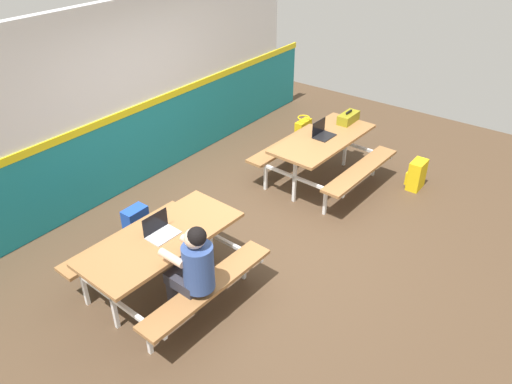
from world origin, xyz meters
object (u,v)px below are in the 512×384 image
(picnic_table_right, at_px, (323,148))
(satchel_spare, at_px, (136,224))
(laptop_dark, at_px, (322,133))
(backpack_dark, at_px, (416,175))
(laptop_silver, at_px, (160,231))
(student_nearer, at_px, (193,267))
(toolbox_grey, at_px, (349,118))
(picnic_table_left, at_px, (163,250))
(tote_bag_bright, at_px, (303,130))

(picnic_table_right, xyz_separation_m, satchel_spare, (-2.58, 1.13, -0.36))
(laptop_dark, height_order, backpack_dark, laptop_dark)
(laptop_dark, bearing_deg, laptop_silver, 177.59)
(student_nearer, relative_size, laptop_silver, 3.67)
(laptop_silver, distance_m, satchel_spare, 1.20)
(toolbox_grey, bearing_deg, laptop_silver, 177.03)
(student_nearer, bearing_deg, picnic_table_right, 7.66)
(picnic_table_right, height_order, student_nearer, student_nearer)
(picnic_table_left, height_order, tote_bag_bright, picnic_table_left)
(picnic_table_right, height_order, backpack_dark, picnic_table_right)
(picnic_table_left, xyz_separation_m, backpack_dark, (3.72, -1.31, -0.36))
(picnic_table_right, xyz_separation_m, laptop_silver, (-3.00, 0.16, 0.21))
(picnic_table_left, relative_size, laptop_silver, 5.33)
(picnic_table_right, bearing_deg, picnic_table_left, 177.59)
(laptop_silver, height_order, laptop_dark, same)
(laptop_silver, relative_size, satchel_spare, 0.75)
(tote_bag_bright, height_order, satchel_spare, satchel_spare)
(student_nearer, bearing_deg, laptop_silver, 75.64)
(picnic_table_left, xyz_separation_m, satchel_spare, (0.44, 1.00, -0.36))
(laptop_dark, xyz_separation_m, toolbox_grey, (0.66, -0.06, 0.02))
(picnic_table_left, height_order, satchel_spare, picnic_table_left)
(picnic_table_right, height_order, toolbox_grey, toolbox_grey)
(laptop_silver, xyz_separation_m, laptop_dark, (3.02, -0.13, 0.00))
(picnic_table_left, height_order, laptop_silver, laptop_silver)
(picnic_table_left, distance_m, laptop_silver, 0.22)
(student_nearer, bearing_deg, backpack_dark, -11.20)
(picnic_table_right, distance_m, student_nearer, 3.19)
(student_nearer, distance_m, backpack_dark, 3.95)
(backpack_dark, relative_size, satchel_spare, 1.00)
(satchel_spare, bearing_deg, student_nearer, -110.28)
(laptop_silver, bearing_deg, satchel_spare, 66.30)
(toolbox_grey, bearing_deg, picnic_table_right, 177.71)
(laptop_silver, relative_size, laptop_dark, 1.00)
(student_nearer, xyz_separation_m, laptop_silver, (0.15, 0.59, 0.08))
(picnic_table_left, distance_m, picnic_table_right, 3.03)
(laptop_silver, bearing_deg, picnic_table_right, -3.13)
(picnic_table_left, bearing_deg, laptop_dark, -1.71)
(student_nearer, height_order, backpack_dark, student_nearer)
(picnic_table_right, xyz_separation_m, tote_bag_bright, (1.06, 0.99, -0.38))
(toolbox_grey, distance_m, tote_bag_bright, 1.25)
(student_nearer, relative_size, satchel_spare, 2.74)
(tote_bag_bright, relative_size, satchel_spare, 0.98)
(student_nearer, distance_m, laptop_dark, 3.21)
(toolbox_grey, xyz_separation_m, backpack_dark, (0.01, -1.16, -0.60))
(picnic_table_left, bearing_deg, tote_bag_bright, 11.90)
(tote_bag_bright, distance_m, satchel_spare, 3.64)
(backpack_dark, xyz_separation_m, satchel_spare, (-3.28, 2.31, 0.00))
(picnic_table_left, height_order, toolbox_grey, toolbox_grey)
(toolbox_grey, relative_size, satchel_spare, 0.91)
(picnic_table_left, relative_size, student_nearer, 1.45)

